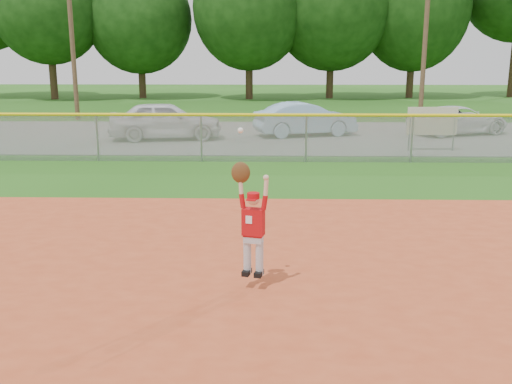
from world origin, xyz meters
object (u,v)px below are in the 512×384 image
Objects in this scene: car_blue at (305,119)px; ballplayer at (251,220)px; car_white_a at (166,120)px; sponsor_sign at (432,122)px; car_white_b at (459,120)px.

car_blue is 1.98× the size of ballplayer.
sponsor_sign is at bearing -114.11° from car_white_a.
sponsor_sign is (9.89, -2.62, 0.25)m from car_white_a.
car_blue is at bearing 75.39° from car_white_b.
car_blue is at bearing 137.79° from sponsor_sign.
ballplayer reaches higher than car_white_b.
car_blue is 5.70m from sponsor_sign.
sponsor_sign reaches higher than car_white_b.
ballplayer is at bearing 156.98° from car_blue.
ballplayer is (3.94, -15.03, 0.26)m from car_white_a.
sponsor_sign is (-2.39, -4.54, 0.41)m from car_white_b.
ballplayer is at bearing -115.60° from sponsor_sign.
car_white_a is at bearing 165.14° from sponsor_sign.
car_blue is 0.98× the size of car_white_b.
ballplayer reaches higher than car_blue.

